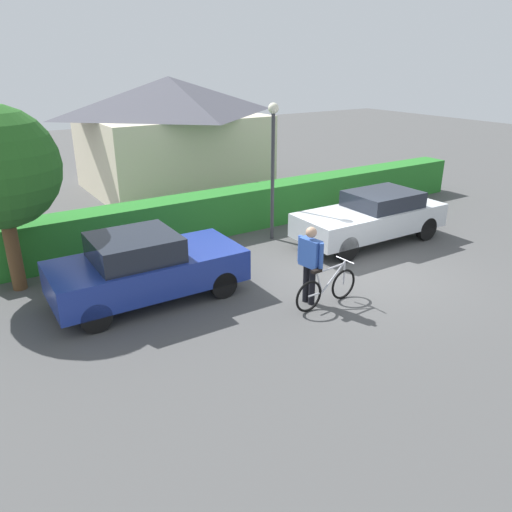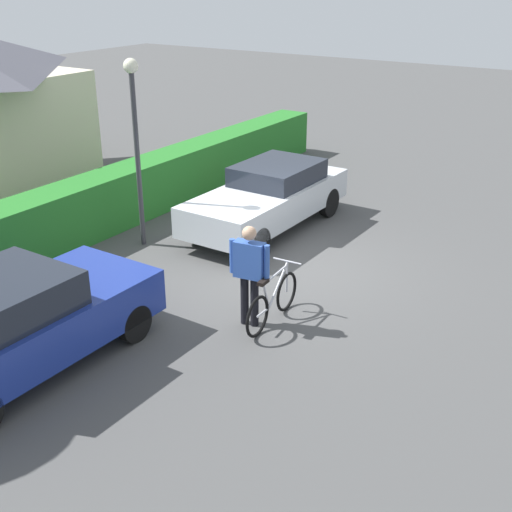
# 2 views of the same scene
# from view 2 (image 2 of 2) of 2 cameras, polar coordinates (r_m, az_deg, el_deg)

# --- Properties ---
(ground_plane) EXTENTS (60.00, 60.00, 0.00)m
(ground_plane) POSITION_cam_2_polar(r_m,az_deg,el_deg) (12.52, 2.27, -0.89)
(ground_plane) COLOR #494949
(hedge_row) EXTENTS (15.64, 0.90, 1.21)m
(hedge_row) POSITION_cam_2_polar(r_m,az_deg,el_deg) (14.75, -12.02, 4.97)
(hedge_row) COLOR #267427
(hedge_row) RESTS_ON ground
(parked_car_near) EXTENTS (3.97, 1.80, 1.46)m
(parked_car_near) POSITION_cam_2_polar(r_m,az_deg,el_deg) (9.67, -19.81, -5.33)
(parked_car_near) COLOR navy
(parked_car_near) RESTS_ON ground
(parked_car_far) EXTENTS (4.35, 1.70, 1.38)m
(parked_car_far) POSITION_cam_2_polar(r_m,az_deg,el_deg) (14.15, 1.14, 5.21)
(parked_car_far) COLOR silver
(parked_car_far) RESTS_ON ground
(bicycle) EXTENTS (1.64, 0.50, 0.90)m
(bicycle) POSITION_cam_2_polar(r_m,az_deg,el_deg) (10.40, 1.45, -3.96)
(bicycle) COLOR black
(bicycle) RESTS_ON ground
(person_rider) EXTENTS (0.27, 0.66, 1.66)m
(person_rider) POSITION_cam_2_polar(r_m,az_deg,el_deg) (10.09, -0.58, -1.07)
(person_rider) COLOR black
(person_rider) RESTS_ON ground
(street_lamp) EXTENTS (0.28, 0.28, 3.70)m
(street_lamp) POSITION_cam_2_polar(r_m,az_deg,el_deg) (13.01, -10.43, 11.01)
(street_lamp) COLOR #38383D
(street_lamp) RESTS_ON ground
(fire_hydrant) EXTENTS (0.20, 0.20, 0.81)m
(fire_hydrant) POSITION_cam_2_polar(r_m,az_deg,el_deg) (16.17, -1.25, 6.42)
(fire_hydrant) COLOR red
(fire_hydrant) RESTS_ON ground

